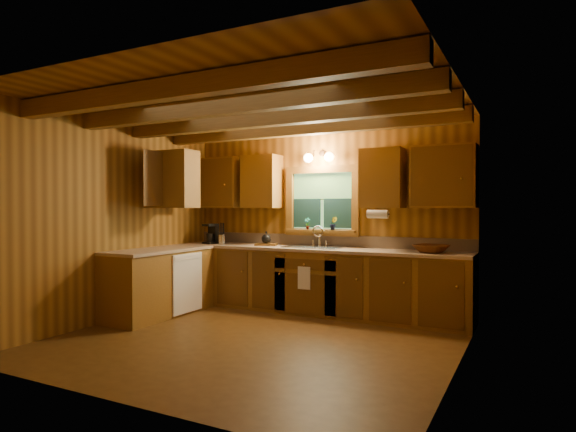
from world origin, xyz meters
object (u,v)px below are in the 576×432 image
(sink, at_px, (314,251))
(cutting_board, at_px, (266,244))
(wicker_basket, at_px, (431,249))
(coffee_maker, at_px, (212,234))

(sink, relative_size, cutting_board, 2.64)
(sink, distance_m, cutting_board, 0.79)
(cutting_board, bearing_deg, wicker_basket, -21.04)
(wicker_basket, bearing_deg, coffee_maker, 179.95)
(coffee_maker, bearing_deg, cutting_board, 17.92)
(sink, height_order, coffee_maker, coffee_maker)
(sink, bearing_deg, cutting_board, 178.47)
(coffee_maker, height_order, wicker_basket, coffee_maker)
(sink, height_order, cutting_board, sink)
(sink, distance_m, coffee_maker, 1.72)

